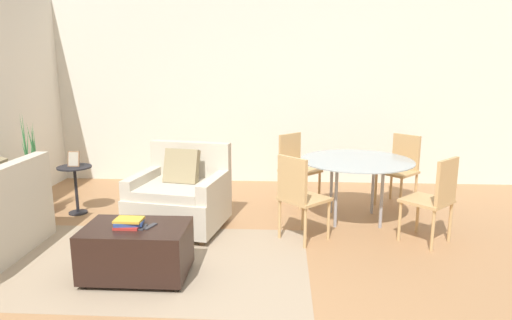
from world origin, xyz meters
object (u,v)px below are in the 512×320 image
dining_chair_near_left (299,193)px  dining_chair_far_left (295,163)px  ottoman (137,250)px  armchair (180,197)px  side_table (75,181)px  dining_table (357,165)px  dining_chair_near_right (435,195)px  potted_plant (35,191)px  picture_frame (74,159)px  book_stack (129,223)px  dining_chair_far_right (401,165)px  tv_remote_secondary (143,227)px  tv_remote_primary (150,226)px

dining_chair_near_left → dining_chair_far_left: (-0.00, 1.36, 0.00)m
dining_chair_near_left → ottoman: bearing=-147.5°
armchair → side_table: bearing=163.0°
side_table → ottoman: bearing=-52.1°
dining_table → dining_chair_near_right: size_ratio=1.43×
dining_chair_near_left → potted_plant: bearing=168.5°
ottoman → picture_frame: bearing=127.9°
armchair → book_stack: armchair is taller
picture_frame → dining_chair_near_left: dining_chair_near_left is taller
book_stack → dining_chair_near_left: size_ratio=0.28×
picture_frame → dining_chair_far_right: (4.02, 0.64, -0.16)m
armchair → dining_chair_far_left: (1.29, 1.06, 0.16)m
side_table → dining_chair_near_left: (2.66, -0.72, 0.11)m
dining_chair_far_right → tv_remote_secondary: bearing=-139.7°
armchair → dining_chair_far_left: armchair is taller
picture_frame → dining_chair_near_right: dining_chair_near_right is taller
tv_remote_primary → ottoman: bearing=179.7°
tv_remote_secondary → dining_chair_far_right: (2.69, 2.28, 0.05)m
side_table → dining_chair_far_right: 4.07m
armchair → ottoman: (-0.11, -1.20, -0.11)m
book_stack → dining_chair_far_left: size_ratio=0.28×
dining_chair_near_left → dining_chair_far_left: size_ratio=1.00×
dining_chair_far_left → dining_table: bearing=-45.0°
dining_chair_near_right → dining_chair_far_right: (0.00, 1.36, 0.00)m
armchair → potted_plant: potted_plant is taller
picture_frame → dining_chair_far_left: size_ratio=0.21×
ottoman → dining_chair_near_right: 2.92m
side_table → potted_plant: bearing=-169.8°
side_table → book_stack: bearing=-53.5°
ottoman → dining_table: (2.08, 1.57, 0.41)m
tv_remote_primary → potted_plant: (-1.86, 1.53, -0.17)m
ottoman → tv_remote_secondary: 0.23m
tv_remote_secondary → dining_table: size_ratio=0.11×
potted_plant → dining_chair_far_left: size_ratio=1.39×
tv_remote_secondary → book_stack: bearing=175.3°
potted_plant → book_stack: bearing=-42.6°
ottoman → dining_chair_near_left: (1.40, 0.89, 0.27)m
tv_remote_primary → dining_chair_near_left: size_ratio=0.17×
dining_chair_near_left → dining_chair_near_right: 1.36m
side_table → dining_chair_far_left: (2.66, 0.64, 0.11)m
tv_remote_primary → dining_chair_far_right: dining_chair_far_right is taller
picture_frame → dining_chair_far_left: 2.74m
book_stack → dining_chair_near_left: (1.45, 0.91, 0.02)m
tv_remote_secondary → picture_frame: (-1.33, 1.64, 0.22)m
side_table → dining_table: (3.34, -0.04, 0.25)m
side_table → dining_chair_near_right: bearing=-10.2°
book_stack → dining_table: (2.13, 1.59, 0.16)m
side_table → dining_chair_far_right: (4.02, 0.64, 0.11)m
dining_chair_far_right → dining_chair_far_left: bearing=180.0°
book_stack → side_table: (-1.21, 1.63, -0.08)m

